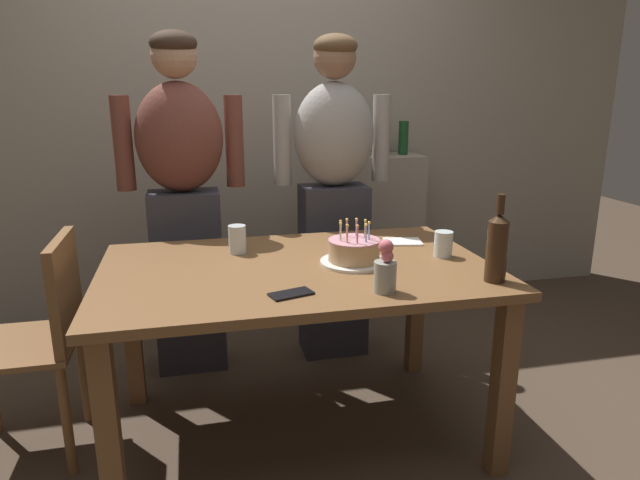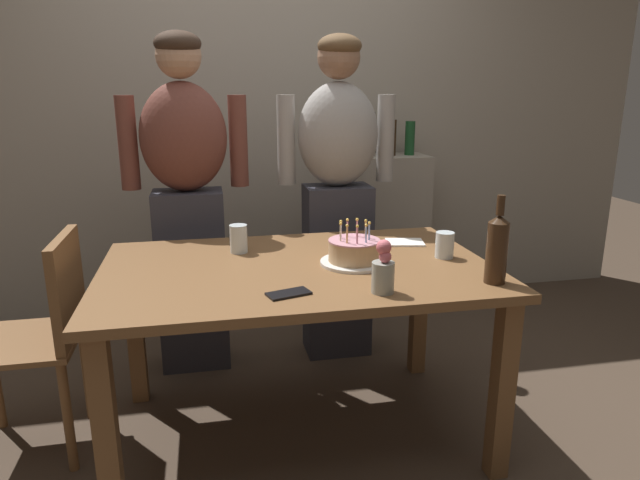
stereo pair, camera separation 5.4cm
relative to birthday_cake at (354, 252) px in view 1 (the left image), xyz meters
The scene contains 14 objects.
ground_plane 0.82m from the birthday_cake, behind, with size 10.00×10.00×0.00m, color #47382B.
back_wall 1.67m from the birthday_cake, 98.05° to the left, with size 5.20×0.10×2.60m, color #9E9384.
dining_table 0.27m from the birthday_cake, behind, with size 1.50×0.96×0.74m.
birthday_cake is the anchor object (origin of this frame).
water_glass_near 0.50m from the birthday_cake, 149.97° to the left, with size 0.07×0.07×0.12m, color silver.
water_glass_far 0.38m from the birthday_cake, ahead, with size 0.07×0.07×0.11m, color silver.
wine_bottle 0.54m from the birthday_cake, 36.01° to the right, with size 0.07×0.07×0.31m.
cell_phone 0.42m from the birthday_cake, 136.53° to the right, with size 0.14×0.07×0.01m, color black.
napkin_stack 0.39m from the birthday_cake, 39.32° to the left, with size 0.16×0.12×0.01m, color white.
flower_vase 0.33m from the birthday_cake, 87.89° to the right, with size 0.08×0.08×0.18m.
person_man_bearded 0.99m from the birthday_cake, 130.74° to the left, with size 0.61×0.27×1.66m.
person_woman_cardigan 0.76m from the birthday_cake, 81.58° to the left, with size 0.61×0.27×1.66m.
dining_chair 1.23m from the birthday_cake, behind, with size 0.42×0.42×0.87m.
shelf_cabinet 1.48m from the birthday_cake, 68.92° to the left, with size 0.62×0.30×1.29m.
Camera 1 is at (-0.38, -2.04, 1.41)m, focal length 31.40 mm.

